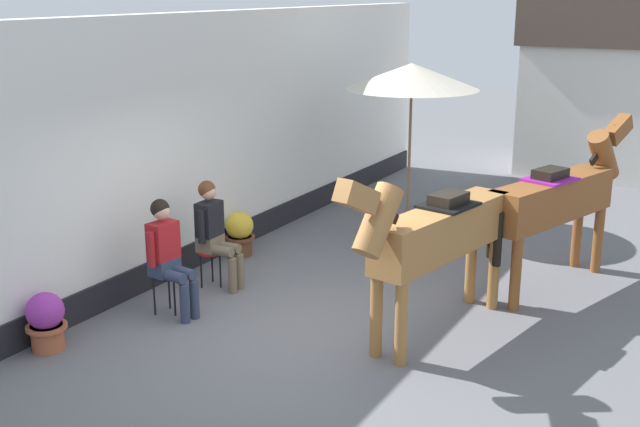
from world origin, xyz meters
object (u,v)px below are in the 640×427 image
(cafe_parasol, at_px, (412,77))
(seated_visitor_near, at_px, (168,252))
(saddled_horse_near, at_px, (436,234))
(seated_visitor_far, at_px, (214,229))
(flower_planter_near, at_px, (46,320))
(saddled_horse_far, at_px, (558,198))
(flower_planter_far, at_px, (240,233))
(spare_stool_white, at_px, (412,227))

(cafe_parasol, bearing_deg, seated_visitor_near, -101.04)
(saddled_horse_near, bearing_deg, seated_visitor_far, 179.96)
(flower_planter_near, bearing_deg, seated_visitor_far, 79.30)
(seated_visitor_near, bearing_deg, cafe_parasol, 78.96)
(saddled_horse_far, xyz_separation_m, flower_planter_far, (-4.19, -1.01, -0.82))
(saddled_horse_near, bearing_deg, saddled_horse_far, 70.55)
(seated_visitor_near, xyz_separation_m, seated_visitor_far, (-0.07, 0.99, 0.00))
(saddled_horse_far, height_order, flower_planter_near, saddled_horse_far)
(flower_planter_far, distance_m, cafe_parasol, 3.64)
(saddled_horse_near, relative_size, cafe_parasol, 1.15)
(seated_visitor_near, bearing_deg, spare_stool_white, 65.30)
(saddled_horse_near, distance_m, flower_planter_near, 4.23)
(flower_planter_far, xyz_separation_m, cafe_parasol, (1.47, 2.65, 2.03))
(saddled_horse_near, xyz_separation_m, saddled_horse_far, (0.78, 2.21, 0.00))
(saddled_horse_near, xyz_separation_m, flower_planter_near, (-3.41, -2.37, -0.82))
(spare_stool_white, bearing_deg, cafe_parasol, 115.11)
(spare_stool_white, bearing_deg, seated_visitor_far, -124.05)
(seated_visitor_near, xyz_separation_m, cafe_parasol, (0.94, 4.83, 1.59))
(saddled_horse_near, relative_size, spare_stool_white, 6.45)
(seated_visitor_far, xyz_separation_m, saddled_horse_far, (3.74, 2.21, 0.38))
(seated_visitor_far, bearing_deg, seated_visitor_near, -85.68)
(seated_visitor_near, xyz_separation_m, saddled_horse_far, (3.67, 3.20, 0.38))
(seated_visitor_far, height_order, flower_planter_near, seated_visitor_far)
(flower_planter_near, bearing_deg, saddled_horse_near, 34.80)
(saddled_horse_far, relative_size, cafe_parasol, 1.12)
(saddled_horse_far, distance_m, spare_stool_white, 2.23)
(seated_visitor_near, bearing_deg, flower_planter_far, 103.47)
(seated_visitor_far, xyz_separation_m, saddled_horse_near, (2.96, -0.00, 0.38))
(seated_visitor_near, bearing_deg, seated_visitor_far, 94.32)
(cafe_parasol, bearing_deg, seated_visitor_far, -104.84)
(saddled_horse_far, height_order, cafe_parasol, cafe_parasol)
(seated_visitor_far, bearing_deg, flower_planter_near, -100.70)
(flower_planter_far, height_order, spare_stool_white, flower_planter_far)
(seated_visitor_near, xyz_separation_m, flower_planter_near, (-0.52, -1.38, -0.44))
(seated_visitor_far, height_order, spare_stool_white, seated_visitor_far)
(seated_visitor_near, relative_size, spare_stool_white, 3.02)
(seated_visitor_near, distance_m, spare_stool_white, 3.82)
(seated_visitor_near, height_order, saddled_horse_near, saddled_horse_near)
(saddled_horse_near, bearing_deg, flower_planter_far, 160.69)
(saddled_horse_far, height_order, flower_planter_far, saddled_horse_far)
(seated_visitor_far, relative_size, saddled_horse_near, 0.47)
(seated_visitor_near, distance_m, flower_planter_far, 2.29)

